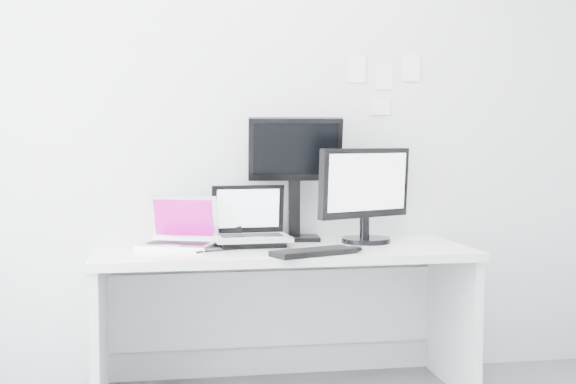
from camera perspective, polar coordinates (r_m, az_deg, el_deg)
The scene contains 13 objects.
back_wall at distance 4.08m, azimuth -1.15°, elevation 5.27°, with size 3.60×3.60×0.00m, color silver.
desk at distance 3.83m, azimuth -0.35°, elevation -9.49°, with size 1.80×0.70×0.73m, color white.
macbook at distance 3.77m, azimuth -8.13°, elevation -2.12°, with size 0.35×0.26×0.26m, color silver.
speaker at distance 3.96m, azimuth -4.25°, elevation -2.20°, with size 0.10×0.10×0.20m, color black.
dell_laptop at distance 3.80m, azimuth -2.66°, elevation -1.71°, with size 0.36×0.28×0.30m, color #ABADB2.
rear_monitor at distance 4.00m, azimuth 0.50°, elevation 1.07°, with size 0.48×0.17×0.65m, color black.
samsung_monitor at distance 3.94m, azimuth 5.74°, elevation -0.13°, with size 0.54×0.25×0.50m, color black.
keyboard at distance 3.53m, azimuth 1.86°, elevation -4.42°, with size 0.39×0.14×0.03m, color black.
mouse at distance 3.62m, azimuth 4.73°, elevation -4.18°, with size 0.10×0.06×0.03m, color black.
wall_note_0 at distance 4.17m, azimuth 5.05°, elevation 8.94°, with size 0.10×0.00×0.14m, color white.
wall_note_1 at distance 4.21m, azimuth 7.04°, elevation 8.33°, with size 0.09×0.00×0.13m, color white.
wall_note_2 at distance 4.26m, azimuth 9.00°, elevation 8.94°, with size 0.10×0.00×0.14m, color white.
wall_note_3 at distance 4.20m, azimuth 6.76°, elevation 6.16°, with size 0.11×0.00×0.08m, color white.
Camera 1 is at (-0.60, -2.43, 1.26)m, focal length 48.63 mm.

